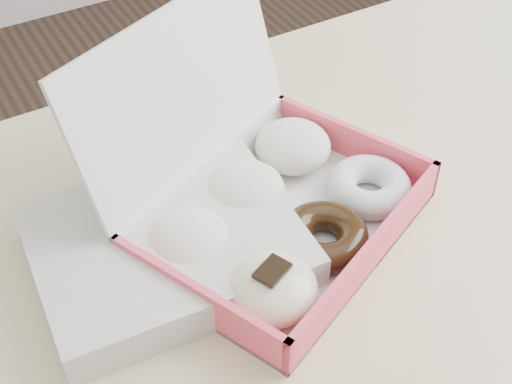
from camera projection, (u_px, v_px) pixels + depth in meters
table at (396, 249)px, 0.90m from camera, size 1.20×0.80×0.75m
donut_box at (268, 202)px, 0.80m from camera, size 0.40×0.38×0.22m
newspapers at (166, 246)px, 0.77m from camera, size 0.29×0.24×0.04m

